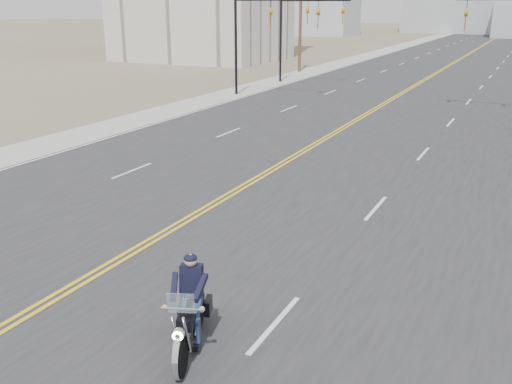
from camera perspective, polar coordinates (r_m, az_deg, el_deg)
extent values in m
cube|color=#303033|center=(76.42, 19.81, 12.43)|extent=(20.00, 200.00, 0.01)
cube|color=#A5A5A0|center=(78.66, 11.30, 13.28)|extent=(3.00, 200.00, 0.01)
cylinder|color=black|center=(42.82, -2.03, 14.37)|extent=(0.20, 0.20, 7.00)
cylinder|color=black|center=(41.17, 2.45, 18.66)|extent=(7.00, 0.14, 0.14)
imported|color=#BF8C0C|center=(41.47, 1.51, 17.77)|extent=(0.21, 0.26, 1.30)
imported|color=#BF8C0C|center=(40.11, 6.27, 17.66)|extent=(0.21, 0.26, 1.30)
imported|color=#BF8C0C|center=(37.87, 20.31, 16.65)|extent=(0.21, 0.26, 1.30)
cylinder|color=black|center=(49.99, 2.48, 14.92)|extent=(0.20, 0.20, 7.00)
cylinder|color=black|center=(48.76, 5.93, 18.53)|extent=(6.00, 0.14, 0.14)
imported|color=#BF8C0C|center=(48.98, 5.22, 17.79)|extent=(0.21, 0.26, 1.30)
imported|color=#BF8C0C|center=(47.96, 8.72, 17.65)|extent=(0.21, 0.26, 1.30)
cylinder|color=brown|center=(57.87, 4.47, 17.08)|extent=(0.30, 0.30, 10.50)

